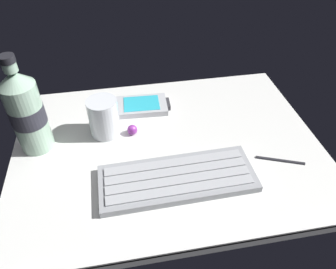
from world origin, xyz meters
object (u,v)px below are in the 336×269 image
(keyboard, at_px, (176,178))
(stylus_pen, at_px, (280,159))
(trackball_mouse, at_px, (132,130))
(handheld_device, at_px, (142,106))
(water_bottle, at_px, (26,112))
(juice_cup, at_px, (104,119))

(keyboard, distance_m, stylus_pen, 0.22)
(trackball_mouse, height_order, stylus_pen, trackball_mouse)
(keyboard, xyz_separation_m, handheld_device, (-0.03, 0.24, -0.00))
(water_bottle, bearing_deg, keyboard, -28.97)
(keyboard, xyz_separation_m, water_bottle, (-0.26, 0.15, 0.08))
(juice_cup, relative_size, trackball_mouse, 3.86)
(handheld_device, distance_m, water_bottle, 0.26)
(trackball_mouse, bearing_deg, stylus_pen, -25.36)
(water_bottle, bearing_deg, juice_cup, 6.77)
(stylus_pen, bearing_deg, keyboard, -154.61)
(keyboard, relative_size, stylus_pen, 3.07)
(juice_cup, bearing_deg, keyboard, -52.93)
(keyboard, bearing_deg, juice_cup, 127.07)
(keyboard, bearing_deg, trackball_mouse, 114.00)
(keyboard, xyz_separation_m, trackball_mouse, (-0.07, 0.15, 0.00))
(juice_cup, distance_m, water_bottle, 0.15)
(handheld_device, relative_size, trackball_mouse, 5.94)
(handheld_device, bearing_deg, water_bottle, -158.34)
(trackball_mouse, bearing_deg, handheld_device, 70.04)
(handheld_device, height_order, trackball_mouse, trackball_mouse)
(handheld_device, bearing_deg, trackball_mouse, -109.96)
(handheld_device, xyz_separation_m, water_bottle, (-0.23, -0.09, 0.08))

